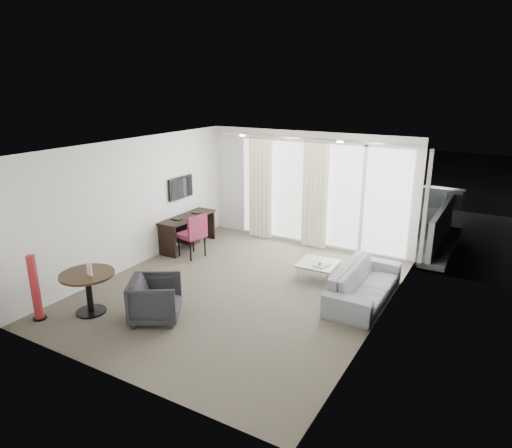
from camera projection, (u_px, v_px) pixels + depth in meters
The scene contains 28 objects.
floor at pixel (240, 290), 8.35m from camera, with size 5.00×6.00×0.00m, color brown.
ceiling at pixel (238, 147), 7.57m from camera, with size 5.00×6.00×0.00m, color white.
wall_left at pixel (133, 204), 9.15m from camera, with size 0.00×6.00×2.60m, color silver.
wall_right at pixel (382, 247), 6.77m from camera, with size 0.00×6.00×2.60m, color silver.
wall_front at pixel (107, 285), 5.48m from camera, with size 5.00×0.00×2.60m, color silver.
window_panel at pixel (320, 195), 10.32m from camera, with size 4.00×0.02×2.38m, color white, non-canonical shape.
window_frame at pixel (320, 195), 10.31m from camera, with size 4.10×0.06×2.44m, color white, non-canonical shape.
curtain_left at pixel (261, 189), 10.87m from camera, with size 0.60×0.20×2.38m, color beige, non-canonical shape.
curtain_right at pixel (315, 196), 10.20m from camera, with size 0.60×0.20×2.38m, color beige, non-canonical shape.
curtain_track at pixel (307, 139), 9.95m from camera, with size 4.80×0.04×0.04m, color #B2B2B7, non-canonical shape.
downlight_a at pixel (242, 135), 9.33m from camera, with size 0.12×0.12×0.02m, color #FFE0B2.
downlight_b at pixel (340, 142), 8.33m from camera, with size 0.12×0.12×0.02m, color #FFE0B2.
desk at pixel (188, 232), 10.43m from camera, with size 0.48×1.55×0.73m, color black, non-canonical shape.
tv at pixel (181, 188), 10.31m from camera, with size 0.05×0.80×0.50m, color black, non-canonical shape.
desk_chair at pixel (192, 235), 9.81m from camera, with size 0.53×0.49×0.96m, color maroon, non-canonical shape.
round_table at pixel (89, 293), 7.43m from camera, with size 0.87×0.87×0.70m, color black, non-canonical shape.
menu_card at pixel (90, 274), 7.24m from camera, with size 0.12×0.02×0.22m, color white, non-canonical shape.
red_lamp at pixel (35, 288), 7.17m from camera, with size 0.22×0.22×1.08m, color maroon.
tub_armchair at pixel (155, 299), 7.21m from camera, with size 0.75×0.77×0.70m, color #242329.
coffee_table at pixel (318, 271), 8.79m from camera, with size 0.71×0.71×0.32m, color gray, non-canonical shape.
remote at pixel (320, 263), 8.64m from camera, with size 0.05×0.18×0.02m, color black, non-canonical shape.
magazine at pixel (322, 263), 8.61m from camera, with size 0.22×0.28×0.02m, color gray, non-canonical shape.
sofa at pixel (364, 283), 7.90m from camera, with size 2.06×0.80×0.60m, color gray.
terrace_slab at pixel (340, 229), 11.95m from camera, with size 5.60×3.00×0.12m, color #4D4D50.
rattan_chair_a at pixel (381, 218), 11.33m from camera, with size 0.56×0.56×0.82m, color brown, non-canonical shape.
rattan_chair_b at pixel (389, 222), 10.97m from camera, with size 0.55×0.55×0.81m, color brown, non-canonical shape.
rattan_table at pixel (376, 235), 10.54m from camera, with size 0.52×0.52×0.52m, color brown, non-canonical shape.
balustrade at pixel (359, 197), 12.98m from camera, with size 5.50×0.06×1.05m, color #B2B2B7, non-canonical shape.
Camera 1 is at (4.05, -6.45, 3.64)m, focal length 32.00 mm.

